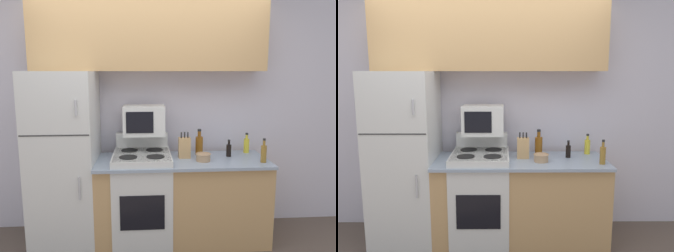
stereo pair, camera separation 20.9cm
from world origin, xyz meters
TOP-DOWN VIEW (x-y plane):
  - wall_back at (0.00, 0.74)m, footprint 8.00×0.05m
  - lower_cabinets at (0.32, 0.32)m, footprint 1.74×0.68m
  - refrigerator at (-0.87, 0.35)m, footprint 0.64×0.73m
  - upper_cabinets at (0.00, 0.54)m, footprint 2.38×0.35m
  - stove at (-0.10, 0.31)m, footprint 0.58×0.66m
  - microwave at (-0.07, 0.46)m, footprint 0.43×0.31m
  - knife_block at (0.35, 0.36)m, footprint 0.12×0.09m
  - bowl at (0.52, 0.22)m, footprint 0.15×0.15m
  - bottle_whiskey at (0.52, 0.48)m, footprint 0.08×0.08m
  - bottle_soy_sauce at (0.82, 0.38)m, footprint 0.05×0.05m
  - bottle_vinegar at (1.11, 0.13)m, footprint 0.06×0.06m
  - bottle_cooking_spray at (1.06, 0.53)m, footprint 0.06×0.06m

SIDE VIEW (x-z plane):
  - lower_cabinets at x=0.32m, z-range 0.00..0.88m
  - stove at x=-0.10m, z-range -0.07..1.04m
  - refrigerator at x=-0.87m, z-range 0.00..1.77m
  - bowl at x=0.52m, z-range 0.88..0.96m
  - bottle_soy_sauce at x=0.82m, z-range 0.86..1.04m
  - bottle_cooking_spray at x=1.06m, z-range 0.86..1.08m
  - bottle_vinegar at x=1.11m, z-range 0.86..1.10m
  - knife_block at x=0.35m, z-range 0.85..1.13m
  - bottle_whiskey at x=0.52m, z-range 0.85..1.13m
  - microwave at x=-0.07m, z-range 1.11..1.42m
  - wall_back at x=0.00m, z-range 0.00..2.55m
  - upper_cabinets at x=0.00m, z-range 1.77..2.50m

